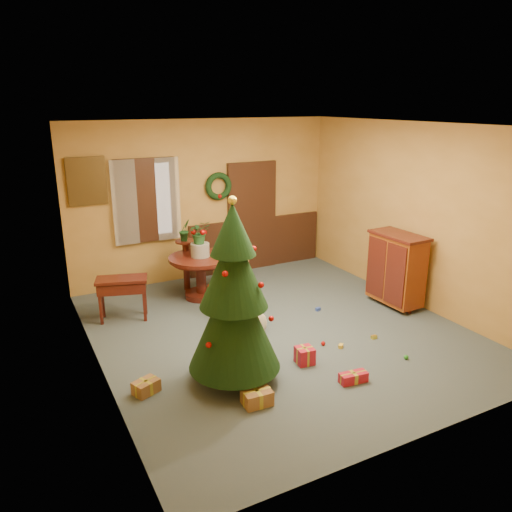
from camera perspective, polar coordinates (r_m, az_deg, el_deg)
room_envelope at (r=9.37m, az=-4.55°, el=4.44°), size 5.50×5.50×5.50m
dining_table at (r=8.39m, az=-6.33°, el=-1.48°), size 1.06×1.06×0.73m
urn at (r=8.29m, az=-6.40°, el=0.69°), size 0.31×0.31×0.23m
centerpiece_plant at (r=8.21m, az=-6.48°, el=2.72°), size 0.34×0.30×0.38m
chair_near at (r=7.34m, az=-2.07°, el=-4.04°), size 0.46×0.46×0.98m
chair_far at (r=8.74m, az=-3.01°, el=-0.60°), size 0.48×0.48×0.95m
guitar at (r=7.09m, az=0.13°, el=-6.19°), size 0.40×0.53×0.73m
plant_stand at (r=8.75m, az=-8.00°, el=-0.38°), size 0.35×0.35×0.90m
stand_plant at (r=8.61m, az=-8.15°, el=2.96°), size 0.25×0.23×0.37m
christmas_tree at (r=5.68m, az=-2.56°, el=-4.82°), size 1.08×1.08×2.23m
writing_desk at (r=7.78m, az=-15.05°, el=-3.58°), size 0.83×0.57×0.67m
sideboard at (r=8.29m, az=15.76°, el=-1.29°), size 0.52×0.95×1.20m
gift_a at (r=5.70m, az=0.11°, el=-15.84°), size 0.33×0.25×0.17m
gift_b at (r=6.48m, az=5.58°, el=-11.25°), size 0.24×0.24×0.22m
gift_c at (r=6.02m, az=-12.45°, el=-14.39°), size 0.34×0.29×0.16m
gift_d at (r=6.20m, az=11.06°, el=-13.46°), size 0.35×0.18×0.12m
toy_a at (r=8.04m, az=7.09°, el=-6.05°), size 0.09×0.07×0.05m
toy_b at (r=6.86m, az=16.78°, el=-11.01°), size 0.06×0.06×0.06m
toy_c at (r=6.95m, az=9.67°, el=-10.12°), size 0.09×0.09×0.05m
toy_d at (r=6.97m, az=7.68°, el=-9.87°), size 0.06×0.06×0.06m
toy_e at (r=7.28m, az=13.33°, el=-9.00°), size 0.08×0.05×0.05m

